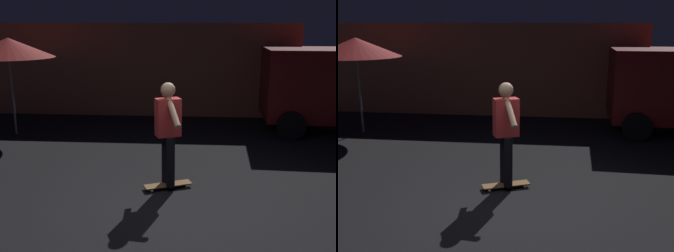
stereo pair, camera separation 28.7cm
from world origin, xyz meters
The scene contains 5 objects.
ground_plane centered at (0.00, 0.00, 0.00)m, with size 28.00×28.00×0.00m, color black.
low_building centered at (-1.44, 7.86, 1.31)m, with size 9.36×3.36×2.63m.
patio_umbrella centered at (-3.98, 3.96, 2.07)m, with size 2.10×2.10×2.30m.
skateboard_ridden centered at (-0.05, 0.91, 0.06)m, with size 0.80×0.49×0.07m.
skater centered at (-0.05, 0.91, 1.04)m, with size 0.46×0.94×1.67m.
Camera 1 is at (0.40, -5.23, 2.62)m, focal length 43.15 mm.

